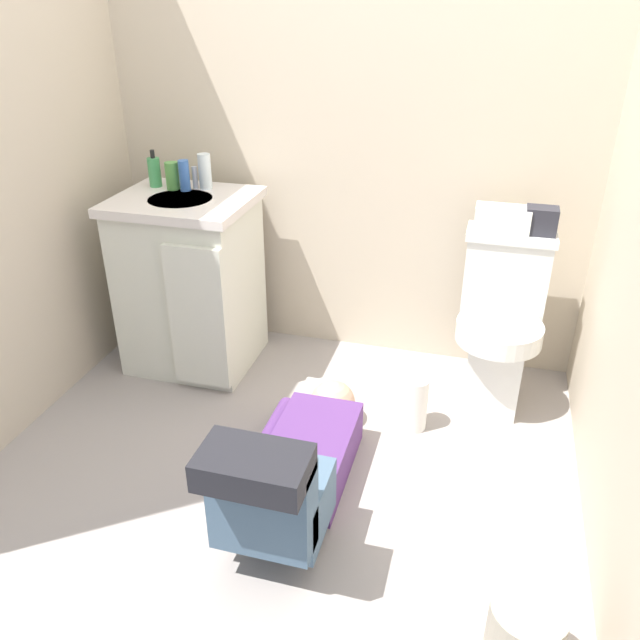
{
  "coord_description": "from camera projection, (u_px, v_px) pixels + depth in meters",
  "views": [
    {
      "loc": [
        0.66,
        -1.85,
        1.65
      ],
      "look_at": [
        0.05,
        0.34,
        0.45
      ],
      "focal_mm": 36.0,
      "sensor_mm": 36.0,
      "label": 1
    }
  ],
  "objects": [
    {
      "name": "tissue_box",
      "position": [
        503.0,
        219.0,
        2.61
      ],
      "size": [
        0.22,
        0.11,
        0.1
      ],
      "primitive_type": "cube",
      "color": "silver",
      "rests_on": "toilet"
    },
    {
      "name": "faucet",
      "position": [
        195.0,
        177.0,
        2.89
      ],
      "size": [
        0.02,
        0.02,
        0.1
      ],
      "primitive_type": "cylinder",
      "color": "silver",
      "rests_on": "vanity_cabinet"
    },
    {
      "name": "bottle_blue",
      "position": [
        184.0,
        176.0,
        2.86
      ],
      "size": [
        0.05,
        0.05,
        0.14
      ],
      "primitive_type": "cylinder",
      "color": "#3A6ABD",
      "rests_on": "vanity_cabinet"
    },
    {
      "name": "ground_plane",
      "position": [
        284.0,
        463.0,
        2.51
      ],
      "size": [
        2.7,
        2.92,
        0.04
      ],
      "primitive_type": "cube",
      "color": "gray"
    },
    {
      "name": "wall_back",
      "position": [
        349.0,
        99.0,
        2.8
      ],
      "size": [
        2.36,
        0.08,
        2.4
      ],
      "primitive_type": "cube",
      "color": "beige",
      "rests_on": "ground_plane"
    },
    {
      "name": "bottle_green",
      "position": [
        172.0,
        176.0,
        2.88
      ],
      "size": [
        0.06,
        0.06,
        0.12
      ],
      "primitive_type": "cylinder",
      "color": "#529A45",
      "rests_on": "vanity_cabinet"
    },
    {
      "name": "toiletry_bag",
      "position": [
        541.0,
        221.0,
        2.57
      ],
      "size": [
        0.12,
        0.09,
        0.11
      ],
      "primitive_type": "cube",
      "color": "#26262D",
      "rests_on": "toilet"
    },
    {
      "name": "soap_dispenser",
      "position": [
        154.0,
        172.0,
        2.91
      ],
      "size": [
        0.06,
        0.06,
        0.17
      ],
      "color": "#419655",
      "rests_on": "vanity_cabinet"
    },
    {
      "name": "toilet",
      "position": [
        499.0,
        324.0,
        2.72
      ],
      "size": [
        0.36,
        0.46,
        0.75
      ],
      "color": "silver",
      "rests_on": "ground_plane"
    },
    {
      "name": "vanity_cabinet",
      "position": [
        191.0,
        281.0,
        2.98
      ],
      "size": [
        0.6,
        0.53,
        0.82
      ],
      "color": "silver",
      "rests_on": "ground_plane"
    },
    {
      "name": "person_plumber",
      "position": [
        294.0,
        466.0,
        2.21
      ],
      "size": [
        0.39,
        1.06,
        0.52
      ],
      "color": "#512D6B",
      "rests_on": "ground_plane"
    },
    {
      "name": "paper_towel_roll",
      "position": [
        414.0,
        403.0,
        2.64
      ],
      "size": [
        0.11,
        0.11,
        0.24
      ],
      "primitive_type": "cylinder",
      "color": "white",
      "rests_on": "ground_plane"
    },
    {
      "name": "bottle_clear",
      "position": [
        205.0,
        171.0,
        2.88
      ],
      "size": [
        0.06,
        0.06,
        0.16
      ],
      "primitive_type": "cylinder",
      "color": "silver",
      "rests_on": "vanity_cabinet"
    }
  ]
}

